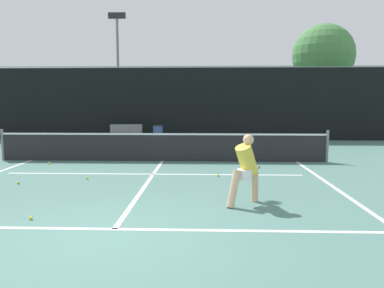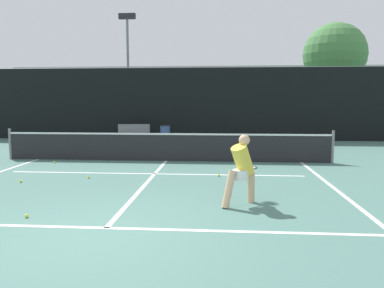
{
  "view_description": "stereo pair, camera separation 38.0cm",
  "coord_description": "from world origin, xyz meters",
  "px_view_note": "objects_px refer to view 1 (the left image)",
  "views": [
    {
      "loc": [
        1.45,
        -5.35,
        2.07
      ],
      "look_at": [
        1.11,
        4.07,
        0.95
      ],
      "focal_mm": 35.0,
      "sensor_mm": 36.0,
      "label": 1
    },
    {
      "loc": [
        1.83,
        -5.33,
        2.07
      ],
      "look_at": [
        1.11,
        4.07,
        0.95
      ],
      "focal_mm": 35.0,
      "sensor_mm": 36.0,
      "label": 2
    }
  ],
  "objects_px": {
    "player_practicing": "(246,167)",
    "courtside_bench": "(126,132)",
    "trash_bin": "(158,134)",
    "parked_car": "(106,123)"
  },
  "relations": [
    {
      "from": "player_practicing",
      "to": "trash_bin",
      "type": "distance_m",
      "value": 11.04
    },
    {
      "from": "player_practicing",
      "to": "courtside_bench",
      "type": "relative_size",
      "value": 0.87
    },
    {
      "from": "courtside_bench",
      "to": "trash_bin",
      "type": "xyz_separation_m",
      "value": [
        1.62,
        -0.31,
        -0.04
      ]
    },
    {
      "from": "player_practicing",
      "to": "courtside_bench",
      "type": "xyz_separation_m",
      "value": [
        -4.71,
        10.91,
        -0.28
      ]
    },
    {
      "from": "trash_bin",
      "to": "player_practicing",
      "type": "bearing_deg",
      "value": -73.73
    },
    {
      "from": "courtside_bench",
      "to": "trash_bin",
      "type": "height_order",
      "value": "courtside_bench"
    },
    {
      "from": "player_practicing",
      "to": "parked_car",
      "type": "xyz_separation_m",
      "value": [
        -7.12,
        16.17,
        -0.12
      ]
    },
    {
      "from": "trash_bin",
      "to": "parked_car",
      "type": "height_order",
      "value": "parked_car"
    },
    {
      "from": "parked_car",
      "to": "courtside_bench",
      "type": "bearing_deg",
      "value": -65.4
    },
    {
      "from": "player_practicing",
      "to": "parked_car",
      "type": "distance_m",
      "value": 17.66
    }
  ]
}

